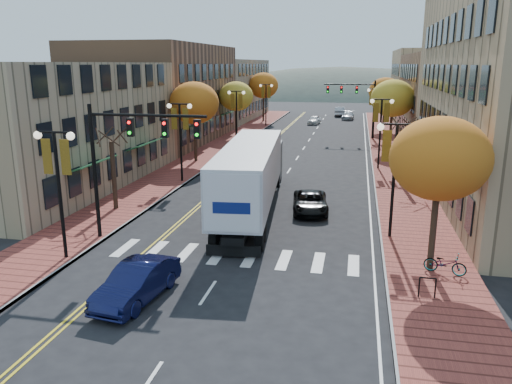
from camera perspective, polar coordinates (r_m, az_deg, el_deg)
The scene contains 32 objects.
ground at distance 22.25m, azimuth -4.00°, elevation -9.19°, with size 200.00×200.00×0.00m, color black.
sidewalk_left at distance 54.82m, azimuth -4.10°, elevation 5.16°, with size 4.00×85.00×0.15m, color brown.
sidewalk_right at distance 52.98m, azimuth 15.08°, elevation 4.37°, with size 4.00×85.00×0.15m, color brown.
building_left_near at distance 39.89m, azimuth -23.23°, elevation 6.96°, with size 12.00×22.00×9.00m, color #9E8966.
building_left_mid at distance 60.11m, azimuth -10.79°, elevation 10.97°, with size 12.00×24.00×11.00m, color brown.
building_left_far at distance 83.81m, azimuth -4.25°, elevation 11.59°, with size 12.00×26.00×9.50m, color #9E8966.
building_right_mid at distance 63.09m, azimuth 23.64°, elevation 9.73°, with size 15.00×24.00×10.00m, color brown.
building_right_far at distance 84.68m, azimuth 20.66°, elevation 11.26°, with size 15.00×20.00×11.00m, color #9E8966.
tree_left_a at distance 31.91m, azimuth -15.95°, elevation 1.85°, with size 0.28×0.28×4.20m.
tree_left_b at distance 46.11m, azimuth -7.07°, elevation 10.05°, with size 4.48×4.48×7.21m.
tree_left_c at distance 61.48m, azimuth -2.29°, elevation 10.87°, with size 4.16×4.16×6.69m.
tree_left_d at distance 79.04m, azimuth 0.86°, elevation 12.07°, with size 4.61×4.61×7.42m.
tree_right_a at distance 22.23m, azimuth 20.26°, elevation 3.57°, with size 4.16×4.16×6.69m.
tree_right_b at distance 38.36m, azimuth 16.48°, elevation 3.87°, with size 0.28×0.28×4.20m.
tree_right_c at distance 53.84m, azimuth 15.36°, elevation 10.28°, with size 4.48×4.48×7.21m.
tree_right_d at distance 69.80m, azimuth 14.55°, elevation 11.05°, with size 4.35×4.35×7.00m.
lamp_left_a at distance 24.00m, azimuth -21.74°, elevation 2.33°, with size 1.96×0.36×6.05m.
lamp_left_b at distance 38.21m, azimuth -8.66°, elevation 7.36°, with size 1.96×0.36×6.05m.
lamp_left_c at distance 55.37m, azimuth -2.24°, elevation 9.68°, with size 1.96×0.36×6.05m.
lamp_left_d at distance 72.94m, azimuth 1.15°, elevation 10.84°, with size 1.96×0.36×6.05m.
lamp_right_a at distance 26.10m, azimuth 15.61°, elevation 3.74°, with size 1.96×0.36×6.05m.
lamp_right_b at distance 43.90m, azimuth 14.09°, elevation 8.00°, with size 1.96×0.36×6.05m.
lamp_right_c at distance 61.82m, azimuth 13.43°, elevation 9.80°, with size 1.96×0.36×6.05m.
traffic_mast_near at distance 25.47m, azimuth -14.39°, elevation 5.00°, with size 6.10×0.35×7.00m.
traffic_mast_far at distance 61.74m, azimuth 11.56°, elevation 10.48°, with size 6.10×0.34×7.00m.
semi_truck at distance 30.70m, azimuth -0.39°, elevation 2.46°, with size 4.36×17.47×4.32m.
navy_sedan at distance 20.08m, azimuth -13.46°, elevation -10.02°, with size 1.54×4.42×1.46m, color #0D1036.
black_suv at distance 30.91m, azimuth 6.22°, elevation -1.17°, with size 2.07×4.50×1.25m, color black.
car_far_white at distance 76.68m, azimuth 6.68°, elevation 8.19°, with size 1.53×3.80×1.30m, color white.
car_far_silver at distance 83.86m, azimuth 10.46°, elevation 8.59°, with size 1.84×4.52×1.31m, color #A9A8B0.
car_far_oncoming at distance 89.17m, azimuth 9.52°, elevation 9.06°, with size 1.69×4.84×1.60m, color #A5A5AD.
bicycle at distance 23.05m, azimuth 20.80°, elevation -7.63°, with size 0.62×1.76×0.93m, color gray.
Camera 1 is at (5.54, -19.62, 8.92)m, focal length 35.00 mm.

